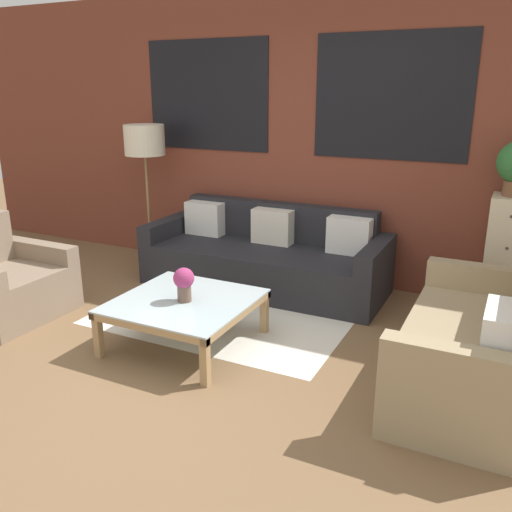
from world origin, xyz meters
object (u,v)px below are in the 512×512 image
drawer_cabinet (506,258)px  flower_vase (184,282)px  couch_dark (266,258)px  armchair_corner (5,284)px  settee_vintage (478,347)px  coffee_table (184,306)px  floor_lamp (145,145)px

drawer_cabinet → flower_vase: (-2.10, -1.67, -0.01)m
couch_dark → armchair_corner: bearing=-136.0°
settee_vintage → flower_vase: 2.05m
settee_vintage → armchair_corner: bearing=-172.8°
coffee_table → drawer_cabinet: 2.69m
armchair_corner → floor_lamp: 1.99m
coffee_table → flower_vase: flower_vase is taller
settee_vintage → floor_lamp: (-3.46, 1.21, 1.00)m
couch_dark → flower_vase: couch_dark is taller
flower_vase → floor_lamp: bearing=133.9°
settee_vintage → flower_vase: size_ratio=6.27×
floor_lamp → settee_vintage: bearing=-19.3°
drawer_cabinet → settee_vintage: bearing=-93.2°
couch_dark → drawer_cabinet: 2.14m
floor_lamp → drawer_cabinet: size_ratio=1.46×
flower_vase → drawer_cabinet: bearing=38.6°
coffee_table → floor_lamp: 2.28m
armchair_corner → flower_vase: (1.70, 0.19, 0.24)m
couch_dark → armchair_corner: size_ratio=2.64×
couch_dark → settee_vintage: (2.03, -1.16, 0.03)m
settee_vintage → coffee_table: 2.06m
coffee_table → floor_lamp: floor_lamp is taller
settee_vintage → flower_vase: bearing=-172.0°
armchair_corner → flower_vase: size_ratio=3.43×
armchair_corner → flower_vase: armchair_corner is taller
settee_vintage → coffee_table: (-2.04, -0.26, 0.01)m
floor_lamp → drawer_cabinet: floor_lamp is taller
armchair_corner → floor_lamp: bearing=81.2°
couch_dark → coffee_table: (-0.01, -1.43, 0.03)m
coffee_table → floor_lamp: bearing=133.9°
couch_dark → settee_vintage: 2.34m
drawer_cabinet → coffee_table: bearing=-142.0°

